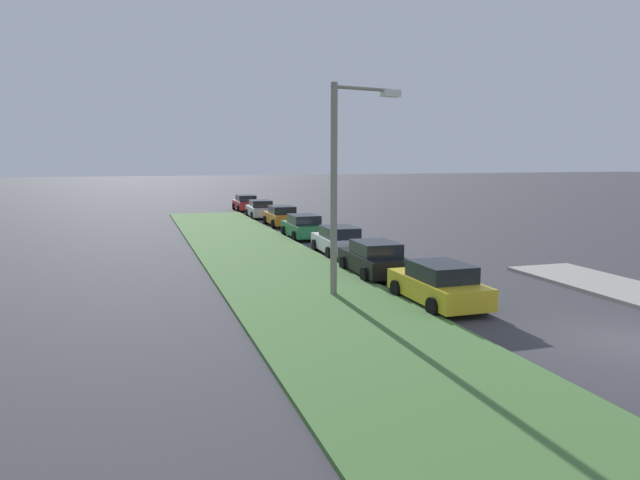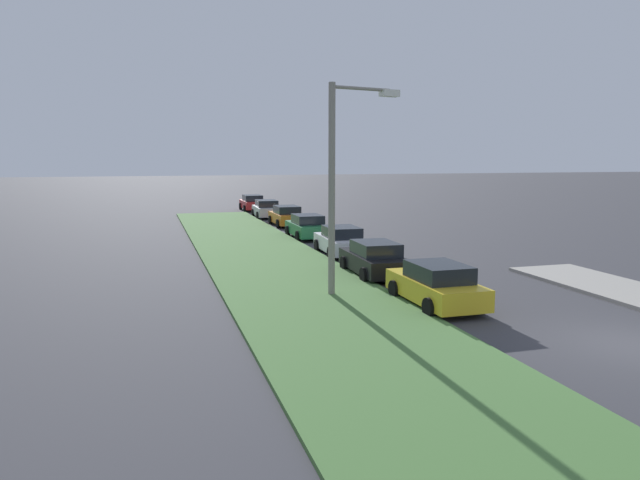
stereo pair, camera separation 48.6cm
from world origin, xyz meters
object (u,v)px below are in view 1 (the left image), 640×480
object	(u,v)px
parked_car_white	(339,241)
parked_car_orange	(281,216)
parked_car_red	(246,203)
streetlight	(342,174)
parked_car_green	(303,227)
parked_car_yellow	(439,284)
parked_car_black	(374,259)
parked_car_silver	(260,209)

from	to	relation	value
parked_car_white	parked_car_orange	xyz separation A→B (m)	(13.27, -0.27, 0.00)
parked_car_red	streetlight	size ratio (longest dim) A/B	0.57
parked_car_green	streetlight	world-z (taller)	streetlight
parked_car_yellow	parked_car_black	xyz separation A→B (m)	(5.29, 0.12, 0.00)
parked_car_black	parked_car_white	size ratio (longest dim) A/B	0.99
parked_car_black	streetlight	world-z (taller)	streetlight
streetlight	parked_car_orange	bearing A→B (deg)	-8.21
parked_car_green	streetlight	xyz separation A→B (m)	(-15.00, 2.85, 3.67)
streetlight	parked_car_silver	bearing A→B (deg)	-5.88
parked_car_yellow	streetlight	xyz separation A→B (m)	(2.29, 2.64, 3.67)
parked_car_green	parked_car_red	world-z (taller)	same
parked_car_orange	streetlight	bearing A→B (deg)	172.01
parked_car_yellow	parked_car_black	bearing A→B (deg)	1.38
parked_car_red	parked_car_silver	bearing A→B (deg)	-179.92
parked_car_green	parked_car_black	bearing A→B (deg)	178.81
parked_car_yellow	parked_car_red	size ratio (longest dim) A/B	1.00
parked_car_green	parked_car_silver	bearing A→B (deg)	0.27
parked_car_white	parked_car_red	world-z (taller)	same
parked_car_white	parked_car_red	xyz separation A→B (m)	(26.16, -0.02, 0.00)
parked_car_yellow	parked_car_red	bearing A→B (deg)	-0.28
parked_car_orange	parked_car_black	bearing A→B (deg)	178.33
parked_car_green	parked_car_red	size ratio (longest dim) A/B	1.00
parked_car_black	parked_car_yellow	bearing A→B (deg)	-177.21
parked_car_black	parked_car_silver	size ratio (longest dim) A/B	1.00
parked_car_yellow	parked_car_red	xyz separation A→B (m)	(36.95, -0.25, 0.00)
parked_car_silver	parked_car_red	world-z (taller)	same
parked_car_silver	streetlight	distance (m)	28.26
parked_car_orange	parked_car_silver	distance (m)	6.10
parked_car_white	streetlight	xyz separation A→B (m)	(-8.51, 2.87, 3.67)
parked_car_black	streetlight	size ratio (longest dim) A/B	0.58
parked_car_orange	parked_car_red	bearing A→B (deg)	1.33
parked_car_red	parked_car_yellow	bearing A→B (deg)	179.88
parked_car_yellow	parked_car_white	xyz separation A→B (m)	(10.79, -0.23, 0.00)
parked_car_green	parked_car_silver	size ratio (longest dim) A/B	0.99
parked_car_white	parked_car_yellow	bearing A→B (deg)	-178.94
parked_car_red	parked_car_white	bearing A→B (deg)	-179.77
parked_car_black	parked_car_white	xyz separation A→B (m)	(5.51, -0.35, 0.00)
parked_car_green	parked_car_silver	xyz separation A→B (m)	(12.88, -0.02, 0.00)
parked_car_black	parked_car_green	xyz separation A→B (m)	(12.00, -0.33, 0.00)
parked_car_silver	parked_car_white	bearing A→B (deg)	-177.95
parked_car_black	parked_car_green	world-z (taller)	same
parked_car_yellow	parked_car_orange	world-z (taller)	same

